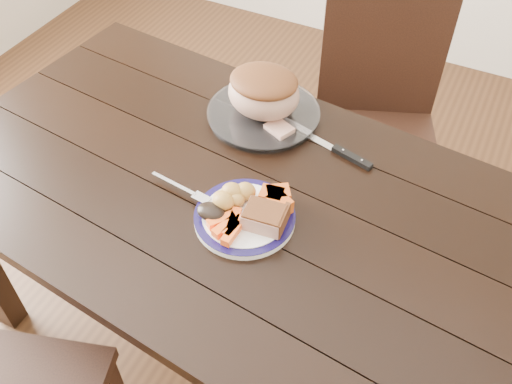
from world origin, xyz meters
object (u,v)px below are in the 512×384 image
at_px(roast_joint, 264,93).
at_px(dinner_plate, 245,218).
at_px(dining_table, 232,214).
at_px(pork_slice, 264,218).
at_px(fork, 185,190).
at_px(carving_knife, 340,151).
at_px(chair_far, 377,115).
at_px(serving_platter, 263,115).

bearing_deg(roast_joint, dinner_plate, -70.51).
bearing_deg(dining_table, pork_slice, -30.51).
bearing_deg(dining_table, roast_joint, 100.48).
height_order(dinner_plate, roast_joint, roast_joint).
relative_size(pork_slice, fork, 0.53).
distance_m(pork_slice, fork, 0.23).
distance_m(dinner_plate, fork, 0.17).
distance_m(fork, carving_knife, 0.43).
xyz_separation_m(chair_far, fork, (-0.27, -0.80, 0.25)).
xyz_separation_m(pork_slice, carving_knife, (0.07, 0.33, -0.04)).
distance_m(pork_slice, roast_joint, 0.42).
bearing_deg(chair_far, fork, 49.15).
bearing_deg(fork, serving_platter, 90.77).
relative_size(fork, carving_knife, 0.57).
xyz_separation_m(dinner_plate, pork_slice, (0.05, -0.00, 0.03)).
relative_size(dinner_plate, pork_slice, 2.60).
relative_size(fork, roast_joint, 0.87).
height_order(dinner_plate, pork_slice, pork_slice).
xyz_separation_m(chair_far, roast_joint, (-0.23, -0.43, 0.31)).
distance_m(serving_platter, fork, 0.37).
height_order(dining_table, chair_far, chair_far).
xyz_separation_m(dining_table, dinner_plate, (0.08, -0.07, 0.10)).
bearing_deg(roast_joint, pork_slice, -63.68).
xyz_separation_m(pork_slice, fork, (-0.23, 0.01, -0.02)).
height_order(roast_joint, carving_knife, roast_joint).
distance_m(pork_slice, carving_knife, 0.34).
bearing_deg(dinner_plate, fork, 178.21).
xyz_separation_m(dinner_plate, carving_knife, (0.12, 0.33, -0.00)).
relative_size(dining_table, chair_far, 1.81).
bearing_deg(serving_platter, chair_far, 61.77).
distance_m(roast_joint, carving_knife, 0.27).
xyz_separation_m(pork_slice, roast_joint, (-0.18, 0.37, 0.04)).
bearing_deg(carving_knife, fork, -117.87).
relative_size(dining_table, roast_joint, 8.25).
xyz_separation_m(dining_table, pork_slice, (0.13, -0.08, 0.13)).
bearing_deg(carving_knife, chair_far, 106.30).
distance_m(dining_table, serving_platter, 0.32).
distance_m(fork, roast_joint, 0.37).
bearing_deg(chair_far, pork_slice, 64.62).
relative_size(dinner_plate, roast_joint, 1.19).
bearing_deg(serving_platter, carving_knife, -9.90).
height_order(serving_platter, pork_slice, pork_slice).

